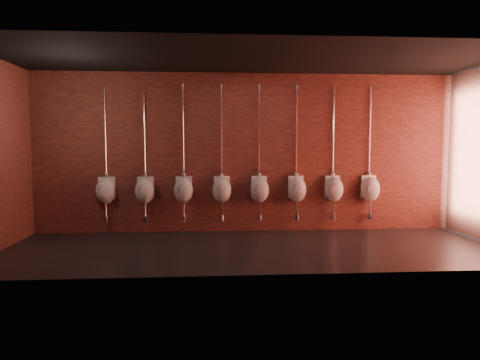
{
  "coord_description": "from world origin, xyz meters",
  "views": [
    {
      "loc": [
        -0.75,
        -7.16,
        1.78
      ],
      "look_at": [
        -0.18,
        0.9,
        1.1
      ],
      "focal_mm": 32.0,
      "sensor_mm": 36.0,
      "label": 1
    }
  ],
  "objects_px": {
    "urinal_2": "(184,190)",
    "urinal_7": "(370,188)",
    "urinal_5": "(297,189)",
    "urinal_1": "(145,190)",
    "urinal_6": "(334,189)",
    "urinal_3": "(222,189)",
    "urinal_4": "(260,189)",
    "urinal_0": "(105,190)"
  },
  "relations": [
    {
      "from": "urinal_2",
      "to": "urinal_7",
      "type": "xyz_separation_m",
      "value": [
        3.82,
        0.0,
        0.0
      ]
    },
    {
      "from": "urinal_2",
      "to": "urinal_5",
      "type": "bearing_deg",
      "value": 0.0
    },
    {
      "from": "urinal_1",
      "to": "urinal_5",
      "type": "height_order",
      "value": "same"
    },
    {
      "from": "urinal_5",
      "to": "urinal_7",
      "type": "xyz_separation_m",
      "value": [
        1.53,
        0.0,
        0.0
      ]
    },
    {
      "from": "urinal_2",
      "to": "urinal_6",
      "type": "height_order",
      "value": "same"
    },
    {
      "from": "urinal_3",
      "to": "urinal_7",
      "type": "bearing_deg",
      "value": 0.0
    },
    {
      "from": "urinal_4",
      "to": "urinal_6",
      "type": "bearing_deg",
      "value": 0.0
    },
    {
      "from": "urinal_4",
      "to": "urinal_5",
      "type": "bearing_deg",
      "value": 0.0
    },
    {
      "from": "urinal_4",
      "to": "urinal_5",
      "type": "xyz_separation_m",
      "value": [
        0.76,
        0.0,
        0.0
      ]
    },
    {
      "from": "urinal_7",
      "to": "urinal_6",
      "type": "bearing_deg",
      "value": 180.0
    },
    {
      "from": "urinal_0",
      "to": "urinal_5",
      "type": "xyz_separation_m",
      "value": [
        3.82,
        0.0,
        0.0
      ]
    },
    {
      "from": "urinal_3",
      "to": "urinal_4",
      "type": "height_order",
      "value": "same"
    },
    {
      "from": "urinal_3",
      "to": "urinal_6",
      "type": "relative_size",
      "value": 1.0
    },
    {
      "from": "urinal_2",
      "to": "urinal_4",
      "type": "relative_size",
      "value": 1.0
    },
    {
      "from": "urinal_2",
      "to": "urinal_5",
      "type": "height_order",
      "value": "same"
    },
    {
      "from": "urinal_4",
      "to": "urinal_7",
      "type": "distance_m",
      "value": 2.29
    },
    {
      "from": "urinal_2",
      "to": "urinal_7",
      "type": "distance_m",
      "value": 3.82
    },
    {
      "from": "urinal_5",
      "to": "urinal_7",
      "type": "height_order",
      "value": "same"
    },
    {
      "from": "urinal_5",
      "to": "urinal_2",
      "type": "bearing_deg",
      "value": 180.0
    },
    {
      "from": "urinal_3",
      "to": "urinal_7",
      "type": "height_order",
      "value": "same"
    },
    {
      "from": "urinal_7",
      "to": "urinal_3",
      "type": "bearing_deg",
      "value": 180.0
    },
    {
      "from": "urinal_0",
      "to": "urinal_6",
      "type": "bearing_deg",
      "value": 0.0
    },
    {
      "from": "urinal_1",
      "to": "urinal_4",
      "type": "bearing_deg",
      "value": 0.0
    },
    {
      "from": "urinal_1",
      "to": "urinal_6",
      "type": "bearing_deg",
      "value": 0.0
    },
    {
      "from": "urinal_1",
      "to": "urinal_6",
      "type": "distance_m",
      "value": 3.82
    },
    {
      "from": "urinal_3",
      "to": "urinal_6",
      "type": "distance_m",
      "value": 2.29
    },
    {
      "from": "urinal_7",
      "to": "urinal_0",
      "type": "bearing_deg",
      "value": 180.0
    },
    {
      "from": "urinal_0",
      "to": "urinal_4",
      "type": "distance_m",
      "value": 3.05
    },
    {
      "from": "urinal_5",
      "to": "urinal_6",
      "type": "relative_size",
      "value": 1.0
    },
    {
      "from": "urinal_0",
      "to": "urinal_2",
      "type": "height_order",
      "value": "same"
    },
    {
      "from": "urinal_3",
      "to": "urinal_5",
      "type": "xyz_separation_m",
      "value": [
        1.53,
        0.0,
        0.0
      ]
    },
    {
      "from": "urinal_1",
      "to": "urinal_7",
      "type": "distance_m",
      "value": 4.58
    },
    {
      "from": "urinal_2",
      "to": "urinal_4",
      "type": "distance_m",
      "value": 1.53
    },
    {
      "from": "urinal_0",
      "to": "urinal_5",
      "type": "height_order",
      "value": "same"
    },
    {
      "from": "urinal_3",
      "to": "urinal_7",
      "type": "xyz_separation_m",
      "value": [
        3.05,
        0.0,
        0.0
      ]
    },
    {
      "from": "urinal_1",
      "to": "urinal_5",
      "type": "distance_m",
      "value": 3.05
    },
    {
      "from": "urinal_4",
      "to": "urinal_1",
      "type": "bearing_deg",
      "value": 180.0
    },
    {
      "from": "urinal_5",
      "to": "urinal_6",
      "type": "distance_m",
      "value": 0.76
    },
    {
      "from": "urinal_0",
      "to": "urinal_2",
      "type": "distance_m",
      "value": 1.53
    },
    {
      "from": "urinal_6",
      "to": "urinal_3",
      "type": "bearing_deg",
      "value": 180.0
    },
    {
      "from": "urinal_2",
      "to": "urinal_3",
      "type": "height_order",
      "value": "same"
    },
    {
      "from": "urinal_6",
      "to": "urinal_1",
      "type": "bearing_deg",
      "value": 180.0
    }
  ]
}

